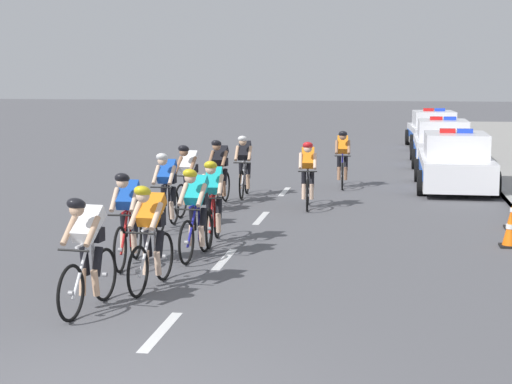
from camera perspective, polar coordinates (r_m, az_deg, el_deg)
kerb_edge at (r=21.66m, az=16.32°, el=-0.25°), size 0.16×60.00×0.13m
lane_markings_centre at (r=14.18m, az=-2.08°, el=-4.48°), size 0.14×17.60×0.01m
cyclist_lead at (r=11.22m, az=-11.20°, el=-3.92°), size 0.45×1.72×1.56m
cyclist_second at (r=12.20m, az=-7.05°, el=-2.85°), size 0.45×1.72×1.56m
cyclist_third at (r=13.70m, az=-8.56°, el=-1.67°), size 0.43×1.72×1.56m
cyclist_fourth at (r=14.12m, az=-4.04°, el=-1.31°), size 0.45×1.72×1.56m
cyclist_fifth at (r=15.31m, az=-2.88°, el=-0.56°), size 0.43×1.72×1.56m
cyclist_sixth at (r=16.77m, az=-5.98°, el=0.17°), size 0.42×1.72×1.56m
cyclist_seventh at (r=18.48m, az=-4.54°, el=0.92°), size 0.45×1.72×1.56m
cyclist_eighth at (r=19.27m, az=3.47°, el=1.23°), size 0.44×1.72×1.56m
cyclist_ninth at (r=19.75m, az=-2.44°, el=1.41°), size 0.44×1.72×1.56m
cyclist_tenth at (r=20.99m, az=-0.80°, el=1.81°), size 0.42×1.72×1.56m
cyclist_eleventh at (r=22.75m, az=5.78°, el=2.26°), size 0.43×1.72×1.56m
police_car_nearest at (r=22.96m, az=13.11°, el=1.88°), size 2.00×4.40×1.59m
police_car_second at (r=28.78m, az=12.29°, el=3.13°), size 2.01×4.40×1.59m
police_car_third at (r=34.93m, az=11.73°, el=4.00°), size 2.17×4.48×1.59m
traffic_cone_near at (r=15.72m, az=16.60°, el=-2.42°), size 0.36×0.36×0.64m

